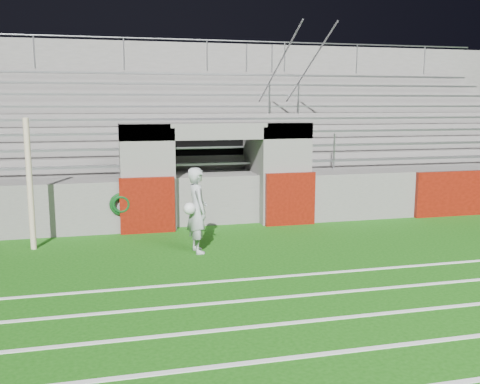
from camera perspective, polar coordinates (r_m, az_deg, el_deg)
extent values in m
plane|color=#16510D|center=(10.57, 1.29, -7.48)|extent=(90.00, 90.00, 0.00)
cylinder|color=beige|center=(12.05, -21.51, 0.75)|extent=(0.12, 0.12, 2.79)
cube|color=white|center=(7.04, 10.15, -16.51)|extent=(28.00, 0.09, 0.01)
cube|color=white|center=(7.88, 7.13, -13.52)|extent=(28.00, 0.09, 0.01)
cube|color=white|center=(8.75, 4.76, -11.10)|extent=(28.00, 0.09, 0.01)
cube|color=white|center=(9.65, 2.85, -9.11)|extent=(28.00, 0.09, 0.01)
cube|color=#64625F|center=(13.41, -10.09, 1.66)|extent=(1.20, 1.00, 2.60)
cube|color=#64625F|center=(14.10, 4.67, 2.14)|extent=(1.20, 1.00, 2.60)
cube|color=black|center=(15.31, -3.77, 2.53)|extent=(2.60, 0.20, 2.50)
cube|color=#64625F|center=(14.06, -7.60, 1.87)|extent=(0.10, 2.20, 2.50)
cube|color=#64625F|center=(14.49, 1.48, 2.16)|extent=(0.10, 2.20, 2.50)
cube|color=#64625F|center=(13.54, -2.55, 6.54)|extent=(4.80, 1.00, 0.40)
cube|color=#64625F|center=(17.42, -5.00, 3.01)|extent=(26.00, 8.00, 0.20)
cube|color=#64625F|center=(17.50, -4.98, 0.98)|extent=(26.00, 8.00, 1.05)
cube|color=#560F07|center=(12.96, -9.84, -1.40)|extent=(1.30, 0.15, 1.35)
cube|color=#560F07|center=(13.67, 5.37, -0.74)|extent=(1.30, 0.15, 1.35)
cube|color=#560F07|center=(15.84, 21.65, -0.16)|extent=(2.20, 0.15, 1.25)
cube|color=gray|center=(14.52, -3.24, 3.04)|extent=(23.00, 0.28, 0.06)
cube|color=#64625F|center=(15.36, -3.83, 3.26)|extent=(24.00, 0.75, 0.38)
cube|color=gray|center=(15.22, -3.78, 4.76)|extent=(23.00, 0.28, 0.06)
cube|color=#64625F|center=(16.07, -4.30, 4.21)|extent=(24.00, 0.75, 0.76)
cube|color=gray|center=(15.93, -4.27, 6.33)|extent=(23.00, 0.28, 0.06)
cube|color=#64625F|center=(16.80, -4.73, 5.07)|extent=(24.00, 0.75, 1.14)
cube|color=gray|center=(16.66, -4.72, 7.76)|extent=(23.00, 0.28, 0.06)
cube|color=#64625F|center=(17.52, -5.13, 5.87)|extent=(24.00, 0.75, 1.52)
cube|color=gray|center=(17.39, -5.13, 9.07)|extent=(23.00, 0.28, 0.06)
cube|color=#64625F|center=(18.25, -5.50, 6.59)|extent=(24.00, 0.75, 1.90)
cube|color=gray|center=(18.14, -5.51, 10.27)|extent=(23.00, 0.28, 0.06)
cube|color=#64625F|center=(18.99, -5.84, 7.27)|extent=(24.00, 0.75, 2.28)
cube|color=gray|center=(18.89, -5.87, 11.38)|extent=(23.00, 0.28, 0.06)
cube|color=#64625F|center=(19.73, -6.16, 7.89)|extent=(24.00, 0.75, 2.66)
cube|color=gray|center=(19.65, -6.20, 12.41)|extent=(23.00, 0.28, 0.06)
cube|color=#64625F|center=(20.39, -6.42, 8.11)|extent=(26.00, 0.60, 5.29)
cylinder|color=#A5A8AD|center=(14.89, 6.47, 4.24)|extent=(0.05, 0.05, 1.00)
cylinder|color=#A5A8AD|center=(17.68, 3.15, 10.00)|extent=(0.05, 0.05, 1.00)
cylinder|color=#A5A8AD|center=(20.64, 0.69, 14.14)|extent=(0.05, 0.05, 1.00)
cylinder|color=#A5A8AD|center=(17.70, 3.17, 11.62)|extent=(0.05, 6.02, 3.08)
cylinder|color=#A5A8AD|center=(15.27, 10.00, 4.28)|extent=(0.05, 0.05, 1.00)
cylinder|color=#A5A8AD|center=(18.00, 6.25, 9.95)|extent=(0.05, 0.05, 1.00)
cylinder|color=#A5A8AD|center=(20.91, 3.43, 14.06)|extent=(0.05, 0.05, 1.00)
cylinder|color=#A5A8AD|center=(18.01, 6.27, 11.54)|extent=(0.05, 6.02, 3.08)
cylinder|color=#A5A8AD|center=(20.14, -21.11, 13.80)|extent=(0.05, 0.05, 1.10)
cylinder|color=#A5A8AD|center=(20.01, -12.29, 14.23)|extent=(0.05, 0.05, 1.10)
cylinder|color=#A5A8AD|center=(20.33, -3.54, 14.34)|extent=(0.05, 0.05, 1.10)
cylinder|color=#A5A8AD|center=(21.07, 4.77, 14.15)|extent=(0.05, 0.05, 1.10)
cylinder|color=#A5A8AD|center=(22.20, 12.35, 13.72)|extent=(0.05, 0.05, 1.10)
cylinder|color=#A5A8AD|center=(23.66, 19.07, 13.15)|extent=(0.05, 0.05, 1.10)
cylinder|color=#A5A8AD|center=(20.23, -6.45, 15.89)|extent=(24.00, 0.05, 0.05)
imported|color=#A7ACB0|center=(11.10, -4.58, -1.95)|extent=(0.50, 0.70, 1.79)
sphere|color=white|center=(10.88, -5.42, -1.77)|extent=(0.25, 0.25, 0.25)
torus|color=#0C3F14|center=(12.93, -12.58, -1.28)|extent=(0.54, 0.10, 0.54)
torus|color=#0B3A14|center=(12.88, -12.57, -1.30)|extent=(0.43, 0.08, 0.43)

